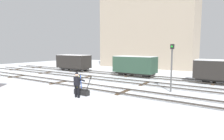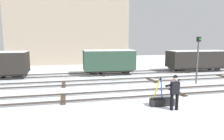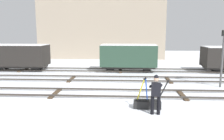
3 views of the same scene
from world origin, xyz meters
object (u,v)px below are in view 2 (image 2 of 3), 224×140
at_px(switch_lever_frame, 162,101).
at_px(signal_post, 198,55).
at_px(rail_worker, 175,90).
at_px(freight_car_back_track, 109,61).
at_px(freight_car_near_switch, 197,59).

height_order(switch_lever_frame, signal_post, signal_post).
height_order(rail_worker, freight_car_back_track, freight_car_back_track).
relative_size(rail_worker, signal_post, 0.48).
bearing_deg(signal_post, rail_worker, -133.32).
distance_m(rail_worker, signal_post, 7.00).
relative_size(switch_lever_frame, freight_car_back_track, 0.32).
xyz_separation_m(rail_worker, signal_post, (4.73, 5.01, 1.24)).
bearing_deg(freight_car_near_switch, freight_car_back_track, -178.41).
bearing_deg(freight_car_near_switch, rail_worker, -127.70).
bearing_deg(switch_lever_frame, freight_car_back_track, 97.01).
height_order(switch_lever_frame, freight_car_near_switch, freight_car_near_switch).
distance_m(signal_post, freight_car_near_switch, 6.74).
height_order(signal_post, freight_car_back_track, signal_post).
height_order(switch_lever_frame, rail_worker, rail_worker).
bearing_deg(rail_worker, signal_post, 49.52).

